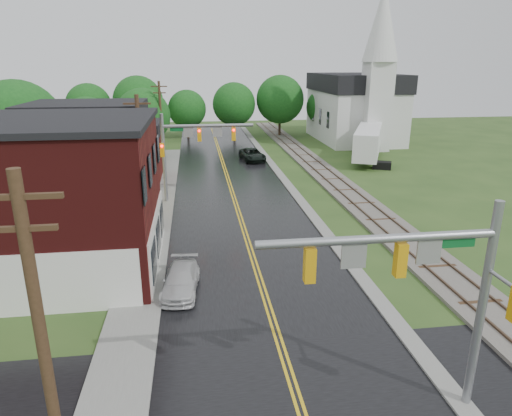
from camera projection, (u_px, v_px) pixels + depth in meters
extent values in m
cube|color=black|center=(231.00, 190.00, 41.14)|extent=(10.00, 90.00, 0.02)
cube|color=gray|center=(280.00, 175.00, 46.55)|extent=(0.80, 70.00, 0.12)
cube|color=gray|center=(158.00, 210.00, 35.62)|extent=(2.40, 50.00, 0.12)
cube|color=#4D1110|center=(19.00, 201.00, 24.16)|extent=(14.00, 10.00, 8.00)
cube|color=silver|center=(157.00, 238.00, 25.83)|extent=(0.10, 9.50, 3.00)
cube|color=black|center=(6.00, 122.00, 22.88)|extent=(14.30, 10.30, 0.30)
cube|color=tan|center=(92.00, 169.00, 34.97)|extent=(8.00, 7.00, 6.40)
cube|color=#3F0F0C|center=(123.00, 158.00, 43.89)|extent=(7.00, 6.00, 4.40)
cube|color=silver|center=(354.00, 116.00, 66.21)|extent=(10.00, 16.00, 7.00)
cube|color=black|center=(356.00, 83.00, 64.77)|extent=(10.40, 16.40, 2.40)
cube|color=silver|center=(376.00, 107.00, 58.05)|extent=(3.20, 3.20, 11.00)
cone|color=silver|center=(383.00, 23.00, 54.99)|extent=(4.40, 4.40, 9.00)
cube|color=#59544C|center=(324.00, 173.00, 47.11)|extent=(3.20, 80.00, 0.20)
cube|color=#4C3828|center=(317.00, 172.00, 46.97)|extent=(0.10, 80.00, 0.12)
cube|color=#4C3828|center=(331.00, 171.00, 47.16)|extent=(0.10, 80.00, 0.12)
cylinder|color=gray|center=(481.00, 310.00, 14.34)|extent=(0.28, 0.28, 7.20)
cylinder|color=gray|center=(379.00, 239.00, 13.08)|extent=(7.20, 0.26, 0.26)
cube|color=orange|center=(400.00, 260.00, 13.39)|extent=(0.32, 0.30, 1.05)
cube|color=orange|center=(310.00, 265.00, 13.04)|extent=(0.32, 0.30, 1.05)
cube|color=gray|center=(429.00, 252.00, 13.44)|extent=(0.75, 0.06, 0.75)
cube|color=gray|center=(354.00, 256.00, 13.15)|extent=(0.75, 0.06, 0.75)
cube|color=#0C5926|center=(453.00, 243.00, 13.46)|extent=(1.40, 0.04, 0.30)
cylinder|color=gray|center=(164.00, 159.00, 36.48)|extent=(0.28, 0.28, 7.20)
cylinder|color=gray|center=(208.00, 126.00, 36.15)|extent=(7.20, 0.26, 0.26)
cube|color=orange|center=(199.00, 135.00, 36.27)|extent=(0.32, 0.30, 1.05)
cube|color=orange|center=(234.00, 134.00, 36.62)|extent=(0.32, 0.30, 1.05)
cube|color=gray|center=(188.00, 132.00, 36.10)|extent=(0.75, 0.06, 0.75)
cube|color=gray|center=(217.00, 132.00, 36.40)|extent=(0.75, 0.06, 0.75)
cube|color=#0C5926|center=(179.00, 129.00, 35.93)|extent=(1.40, 0.04, 0.30)
sphere|color=#FF0C0C|center=(199.00, 131.00, 36.00)|extent=(0.20, 0.20, 0.20)
cylinder|color=#382616|center=(45.00, 358.00, 10.59)|extent=(0.28, 0.28, 9.00)
cube|color=#382616|center=(18.00, 197.00, 9.39)|extent=(1.80, 0.12, 0.12)
cube|color=#382616|center=(23.00, 228.00, 9.61)|extent=(1.40, 0.12, 0.12)
cylinder|color=#382616|center=(142.00, 161.00, 31.34)|extent=(0.28, 0.28, 9.00)
cube|color=#382616|center=(137.00, 104.00, 30.14)|extent=(1.80, 0.12, 0.12)
cube|color=#382616|center=(138.00, 114.00, 30.36)|extent=(1.40, 0.12, 0.12)
cylinder|color=#382616|center=(161.00, 122.00, 52.09)|extent=(0.28, 0.28, 9.00)
cube|color=#382616|center=(159.00, 86.00, 50.89)|extent=(1.80, 0.12, 0.12)
cube|color=#382616|center=(159.00, 93.00, 51.11)|extent=(1.40, 0.12, 0.12)
cylinder|color=black|center=(26.00, 173.00, 40.19)|extent=(0.36, 0.36, 3.42)
sphere|color=#144917|center=(18.00, 125.00, 38.90)|extent=(7.60, 7.60, 7.60)
sphere|color=#144917|center=(25.00, 133.00, 38.81)|extent=(5.32, 5.32, 5.32)
cylinder|color=black|center=(92.00, 157.00, 48.36)|extent=(0.36, 0.36, 2.70)
sphere|color=#144917|center=(88.00, 126.00, 47.34)|extent=(6.00, 6.00, 6.00)
sphere|color=#144917|center=(94.00, 132.00, 47.20)|extent=(4.20, 4.20, 4.20)
cylinder|color=black|center=(145.00, 146.00, 54.63)|extent=(0.36, 0.36, 2.88)
sphere|color=#144917|center=(143.00, 116.00, 53.55)|extent=(6.40, 6.40, 6.40)
sphere|color=#144917|center=(148.00, 121.00, 53.42)|extent=(4.48, 4.48, 4.48)
imported|color=black|center=(252.00, 155.00, 53.04)|extent=(2.97, 5.26, 1.39)
imported|color=silver|center=(181.00, 281.00, 22.81)|extent=(2.08, 4.31, 1.21)
cube|color=black|center=(382.00, 165.00, 49.10)|extent=(2.26, 1.88, 0.80)
cylinder|color=gray|center=(358.00, 152.00, 56.11)|extent=(0.16, 0.16, 0.80)
cube|color=white|center=(368.00, 141.00, 52.73)|extent=(7.20, 11.92, 2.98)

